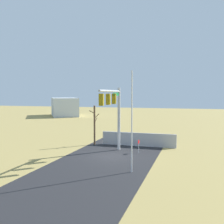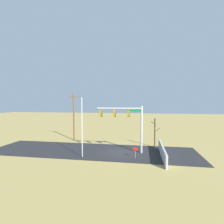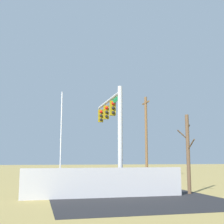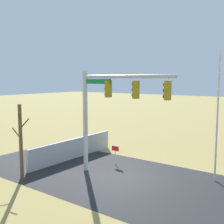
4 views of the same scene
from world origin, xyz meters
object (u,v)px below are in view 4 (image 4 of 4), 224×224
(flagpole, at_px, (217,117))
(open_sign, at_px, (115,151))
(signal_mast, at_px, (109,102))
(bare_tree, at_px, (21,141))

(flagpole, bearing_deg, open_sign, 6.97)
(signal_mast, distance_m, bare_tree, 5.44)
(bare_tree, bearing_deg, signal_mast, -138.12)
(flagpole, xyz_separation_m, open_sign, (6.33, 0.77, -2.69))
(signal_mast, xyz_separation_m, bare_tree, (3.71, 3.33, -2.16))
(flagpole, distance_m, open_sign, 6.92)
(flagpole, relative_size, bare_tree, 1.68)
(signal_mast, height_order, flagpole, flagpole)
(open_sign, bearing_deg, bare_tree, 64.13)
(bare_tree, bearing_deg, open_sign, -115.87)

